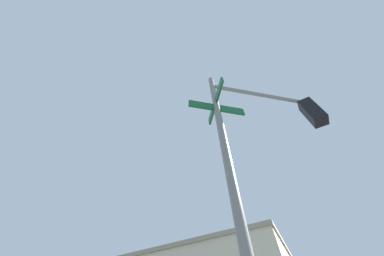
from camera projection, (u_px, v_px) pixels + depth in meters
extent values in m
cylinder|color=slate|center=(231.00, 177.00, 2.27)|extent=(0.12, 0.12, 6.06)
cylinder|color=slate|center=(259.00, 95.00, 4.50)|extent=(1.87, 1.54, 0.09)
cube|color=black|center=(312.00, 112.00, 4.27)|extent=(0.28, 0.28, 0.80)
sphere|color=red|center=(312.00, 107.00, 4.48)|extent=(0.18, 0.18, 0.18)
sphere|color=orange|center=(318.00, 113.00, 4.28)|extent=(0.18, 0.18, 0.18)
sphere|color=green|center=(324.00, 119.00, 4.09)|extent=(0.18, 0.18, 0.18)
cube|color=#0F5128|center=(217.00, 108.00, 3.59)|extent=(0.88, 0.72, 0.20)
cube|color=#0F5128|center=(215.00, 102.00, 3.76)|extent=(0.66, 0.80, 0.20)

